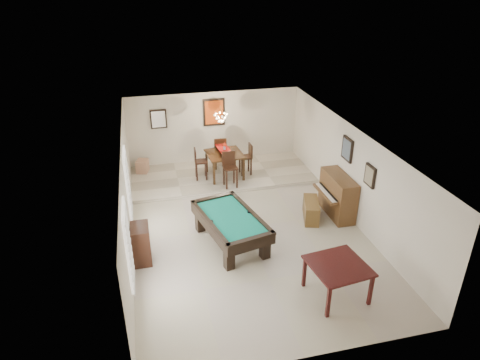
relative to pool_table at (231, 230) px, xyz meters
name	(u,v)px	position (x,y,z in m)	size (l,w,h in m)	color
ground_plane	(245,227)	(0.54, 0.64, -0.39)	(6.00, 9.00, 0.02)	beige
wall_back	(214,128)	(0.54, 5.14, 0.92)	(6.00, 0.04, 2.60)	silver
wall_front	(310,303)	(0.54, -3.86, 0.92)	(6.00, 0.04, 2.60)	silver
wall_left	(127,198)	(-2.46, 0.64, 0.92)	(0.04, 9.00, 2.60)	silver
wall_right	(351,173)	(3.54, 0.64, 0.92)	(0.04, 9.00, 2.60)	silver
ceiling	(246,138)	(0.54, 0.64, 2.22)	(6.00, 9.00, 0.04)	white
dining_step	(222,175)	(0.54, 3.89, -0.32)	(6.00, 2.50, 0.12)	beige
window_left_front	(128,245)	(-2.43, -1.56, 1.02)	(0.06, 1.00, 1.70)	white
window_left_rear	(128,183)	(-2.43, 1.24, 1.02)	(0.06, 1.00, 1.70)	white
pool_table	(231,230)	(0.00, 0.00, 0.00)	(1.25, 2.31, 0.77)	black
square_table	(337,280)	(1.78, -2.43, 0.01)	(1.15, 1.15, 0.80)	black
upright_piano	(333,196)	(3.11, 0.73, 0.22)	(0.81, 1.44, 1.20)	brown
piano_bench	(311,210)	(2.44, 0.65, -0.11)	(0.38, 0.99, 0.55)	brown
apothecary_chest	(141,244)	(-2.23, -0.23, 0.10)	(0.43, 0.64, 0.96)	black
dining_table	(225,163)	(0.60, 3.68, 0.21)	(1.14, 1.14, 0.94)	black
flower_vase	(224,146)	(0.60, 3.68, 0.80)	(0.14, 0.14, 0.24)	red
dining_chair_south	(230,170)	(0.62, 2.90, 0.30)	(0.42, 0.42, 1.12)	black
dining_chair_north	(220,152)	(0.58, 4.41, 0.30)	(0.42, 0.42, 1.13)	black
dining_chair_west	(201,164)	(-0.19, 3.68, 0.26)	(0.39, 0.39, 1.05)	black
dining_chair_east	(245,159)	(1.31, 3.70, 0.26)	(0.39, 0.39, 1.05)	black
corner_bench	(142,166)	(-2.06, 4.67, -0.06)	(0.36, 0.45, 0.41)	tan
chandelier	(221,115)	(0.54, 3.84, 1.82)	(0.44, 0.44, 0.60)	#FFE5B2
back_painting	(214,112)	(0.54, 5.10, 1.52)	(0.75, 0.06, 0.95)	#D84C14
back_mirror	(158,119)	(-1.36, 5.10, 1.42)	(0.55, 0.06, 0.65)	white
right_picture_upper	(347,149)	(3.50, 0.94, 1.52)	(0.06, 0.55, 0.65)	slate
right_picture_lower	(370,176)	(3.50, -0.36, 1.32)	(0.06, 0.45, 0.55)	gray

